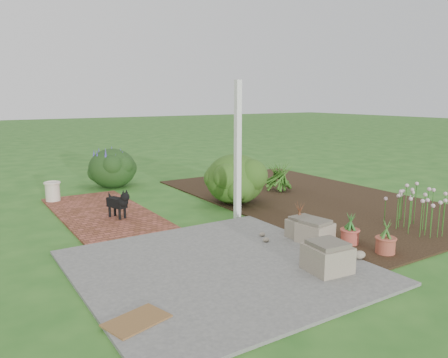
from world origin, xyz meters
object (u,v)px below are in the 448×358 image
black_dog (119,202)px  cream_ceramic_urn (53,192)px  evergreen_shrub (235,178)px  stone_trough_near (327,258)px

black_dog → cream_ceramic_urn: bearing=89.1°
black_dog → evergreen_shrub: size_ratio=0.45×
evergreen_shrub → cream_ceramic_urn: bearing=146.2°
cream_ceramic_urn → evergreen_shrub: size_ratio=0.32×
stone_trough_near → evergreen_shrub: 3.86m
stone_trough_near → black_dog: black_dog is taller
black_dog → stone_trough_near: bearing=-90.1°
stone_trough_near → cream_ceramic_urn: cream_ceramic_urn is taller
cream_ceramic_urn → evergreen_shrub: 3.87m
stone_trough_near → evergreen_shrub: bearing=73.8°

